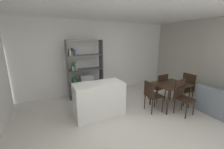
# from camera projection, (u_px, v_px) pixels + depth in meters

# --- Properties ---
(ground_plane) EXTENTS (9.20, 9.20, 0.00)m
(ground_plane) POSITION_uv_depth(u_px,v_px,m) (129.00, 127.00, 3.32)
(ground_plane) COLOR beige
(ceiling_slab) EXTENTS (6.69, 5.42, 0.06)m
(ceiling_slab) POSITION_uv_depth(u_px,v_px,m) (134.00, 1.00, 2.66)
(ceiling_slab) COLOR white
(ceiling_slab) RESTS_ON ground_plane
(back_partition) EXTENTS (6.69, 0.06, 2.69)m
(back_partition) POSITION_uv_depth(u_px,v_px,m) (92.00, 58.00, 5.33)
(back_partition) COLOR white
(back_partition) RESTS_ON ground_plane
(right_partition_gray) EXTENTS (0.06, 5.42, 2.69)m
(right_partition_gray) POSITION_uv_depth(u_px,v_px,m) (220.00, 62.00, 4.39)
(right_partition_gray) COLOR #B2ADA3
(right_partition_gray) RESTS_ON ground_plane
(kitchen_island) EXTENTS (1.30, 0.63, 0.92)m
(kitchen_island) POSITION_uv_depth(u_px,v_px,m) (99.00, 99.00, 3.75)
(kitchen_island) COLOR white
(kitchen_island) RESTS_ON ground_plane
(open_bookshelf) EXTENTS (1.22, 0.38, 2.02)m
(open_bookshelf) POSITION_uv_depth(u_px,v_px,m) (83.00, 72.00, 4.93)
(open_bookshelf) COLOR #4C4C51
(open_bookshelf) RESTS_ON ground_plane
(dining_table) EXTENTS (0.99, 0.80, 0.74)m
(dining_table) POSITION_uv_depth(u_px,v_px,m) (170.00, 86.00, 4.20)
(dining_table) COLOR black
(dining_table) RESTS_ON ground_plane
(dining_chair_island_side) EXTENTS (0.45, 0.43, 0.89)m
(dining_chair_island_side) POSITION_uv_depth(u_px,v_px,m) (152.00, 94.00, 3.94)
(dining_chair_island_side) COLOR black
(dining_chair_island_side) RESTS_ON ground_plane
(dining_chair_near) EXTENTS (0.46, 0.44, 0.95)m
(dining_chair_near) POSITION_uv_depth(u_px,v_px,m) (182.00, 94.00, 3.85)
(dining_chair_near) COLOR black
(dining_chair_near) RESTS_ON ground_plane
(dining_chair_far) EXTENTS (0.50, 0.46, 0.94)m
(dining_chair_far) POSITION_uv_depth(u_px,v_px,m) (160.00, 85.00, 4.60)
(dining_chair_far) COLOR black
(dining_chair_far) RESTS_ON ground_plane
(dining_chair_window_side) EXTENTS (0.44, 0.45, 0.95)m
(dining_chair_window_side) POSITION_uv_depth(u_px,v_px,m) (186.00, 86.00, 4.53)
(dining_chair_window_side) COLOR black
(dining_chair_window_side) RESTS_ON ground_plane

